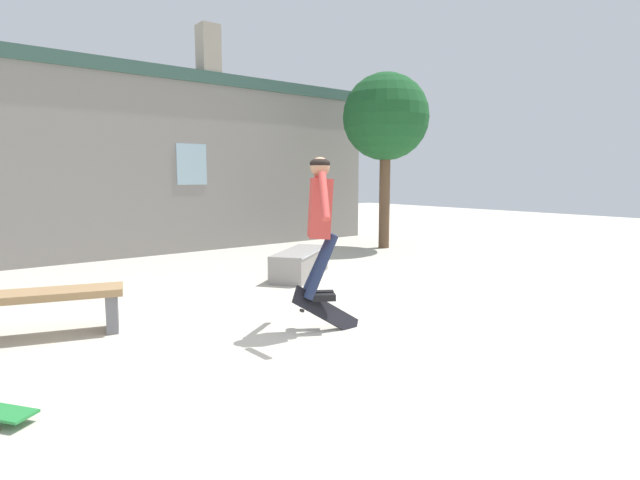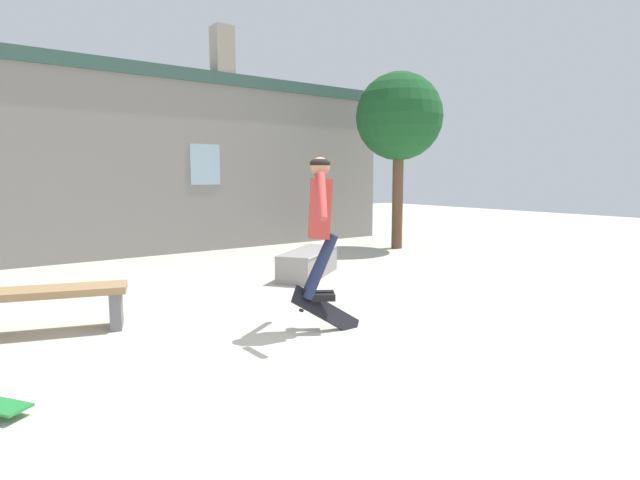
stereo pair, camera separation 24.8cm
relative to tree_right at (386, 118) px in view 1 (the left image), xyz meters
The scene contains 7 objects.
ground_plane 7.97m from the tree_right, 139.87° to the right, with size 40.00×40.00×0.00m, color beige.
building_backdrop 6.18m from the tree_right, 156.72° to the left, with size 14.38×0.52×5.09m.
tree_right is the anchor object (origin of this frame).
park_bench 8.54m from the tree_right, 162.30° to the right, with size 1.72×0.92×0.50m.
skate_ledge 4.86m from the tree_right, 156.78° to the right, with size 1.61×1.38×0.45m.
skater 6.89m from the tree_right, 141.84° to the right, with size 0.72×1.07×1.55m.
skateboard_flipping 7.25m from the tree_right, 141.21° to the right, with size 0.83×0.33×0.63m.
Camera 1 is at (-2.96, -3.57, 1.69)m, focal length 28.00 mm.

